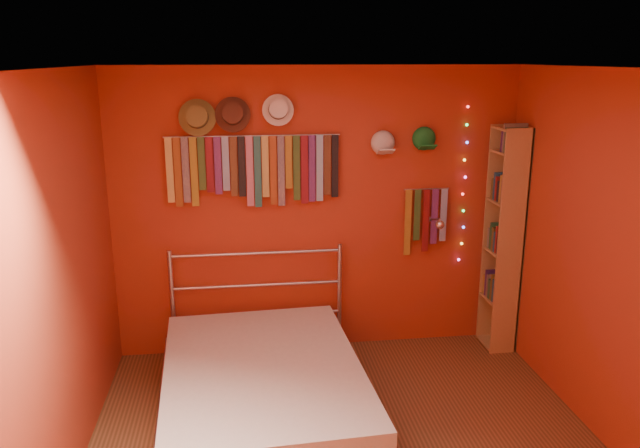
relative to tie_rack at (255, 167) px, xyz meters
name	(u,v)px	position (x,y,z in m)	size (l,w,h in m)	color
back_wall	(317,213)	(0.54, 0.07, -0.43)	(3.50, 0.02, 2.50)	maroon
right_wall	(625,270)	(2.29, -1.68, -0.43)	(0.02, 3.50, 2.50)	maroon
left_wall	(50,297)	(-1.21, -1.68, -0.43)	(0.02, 3.50, 2.50)	maroon
ceiling	(358,69)	(0.54, -1.68, 0.82)	(3.50, 3.50, 0.02)	white
tie_rack	(255,167)	(0.00, 0.00, 0.00)	(1.45, 0.03, 0.60)	#BCBCC1
small_tie_rack	(425,217)	(1.49, 0.00, -0.48)	(0.40, 0.03, 0.60)	#BCBCC1
fedora_olive	(197,117)	(-0.45, -0.03, 0.42)	(0.30, 0.16, 0.30)	olive
fedora_brown	(233,114)	(-0.16, -0.03, 0.44)	(0.29, 0.16, 0.28)	#4D281B
fedora_white	(278,109)	(0.20, -0.03, 0.47)	(0.26, 0.14, 0.26)	white
cap_white	(383,143)	(1.09, 0.01, 0.18)	(0.19, 0.24, 0.19)	silver
cap_green	(424,139)	(1.45, 0.01, 0.21)	(0.19, 0.24, 0.19)	#1C7E2F
fairy_lights	(464,186)	(1.83, 0.03, -0.21)	(0.05, 0.02, 1.40)	#FF3333
reading_lamp	(438,224)	(1.55, -0.19, -0.49)	(0.08, 0.33, 0.10)	#BCBCC1
bookshelf	(507,238)	(2.19, -0.15, -0.66)	(0.25, 0.34, 2.00)	#AB7B4D
bed	(263,389)	(-0.01, -1.07, -1.45)	(1.60, 2.08, 0.99)	#BCBCC1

